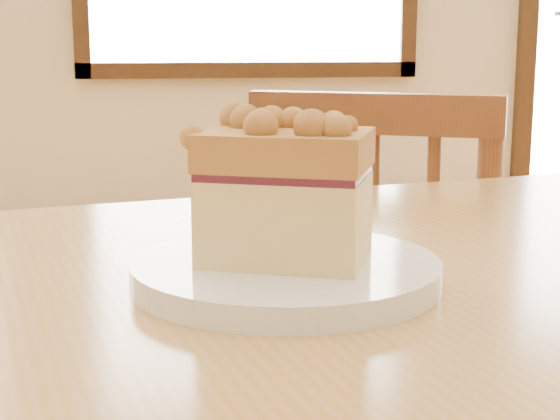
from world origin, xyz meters
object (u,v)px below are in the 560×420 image
plate (286,273)px  cake_slice (286,186)px  cafe_chair_main (385,348)px  cafe_table_main (441,404)px

plate → cake_slice: size_ratio=1.61×
cafe_chair_main → cake_slice: size_ratio=6.17×
plate → cake_slice: 0.06m
plate → cake_slice: cake_slice is taller
cafe_chair_main → plate: cafe_chair_main is taller
cafe_table_main → cafe_chair_main: size_ratio=1.41×
cafe_chair_main → cake_slice: (-0.26, -0.68, 0.39)m
plate → cake_slice: (0.00, -0.00, 0.06)m
cake_slice → cafe_chair_main: bearing=90.4°
cafe_table_main → cafe_chair_main: (0.13, 0.65, -0.20)m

